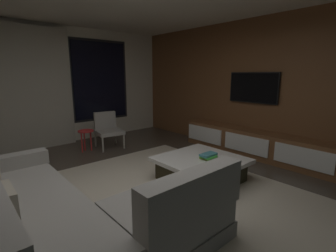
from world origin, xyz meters
name	(u,v)px	position (x,y,z in m)	size (l,w,h in m)	color
floor	(141,204)	(0.00, 0.00, 0.00)	(9.20, 9.20, 0.00)	#473D33
back_wall_with_window	(43,87)	(-0.06, 3.62, 1.34)	(6.60, 0.30, 2.70)	beige
media_wall	(268,88)	(3.06, 0.00, 1.35)	(0.12, 7.80, 2.70)	brown
area_rug	(167,198)	(0.35, -0.10, 0.01)	(3.20, 3.80, 0.01)	beige
sectional_couch	(69,216)	(-0.94, -0.15, 0.29)	(1.98, 2.50, 0.82)	gray
coffee_table	(201,169)	(1.11, -0.02, 0.19)	(1.16, 1.16, 0.36)	black
book_stack_on_coffee_table	(208,156)	(1.17, -0.11, 0.40)	(0.27, 0.20, 0.09)	olive
accent_chair_near_window	(108,128)	(0.92, 2.58, 0.43)	(0.61, 0.63, 0.78)	#B2ADA0
side_stool	(86,134)	(0.40, 2.56, 0.37)	(0.32, 0.32, 0.46)	red
media_console	(254,144)	(2.77, 0.05, 0.25)	(0.46, 3.10, 0.52)	brown
mounted_tv	(253,88)	(2.95, 0.25, 1.35)	(0.05, 1.05, 0.61)	black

